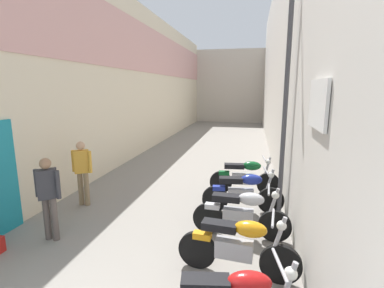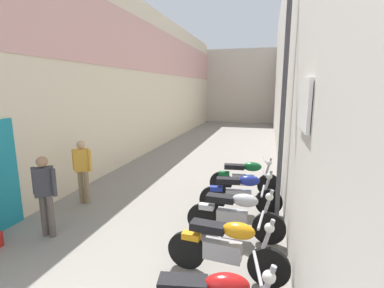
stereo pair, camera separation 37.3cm
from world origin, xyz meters
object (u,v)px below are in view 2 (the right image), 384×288
object	(u,v)px
motorcycle_third	(226,246)
motorcycle_fourth	(235,213)
pedestrian_further_down	(82,167)
motorcycle_fifth	(241,192)
pedestrian_mid_alley	(45,190)
motorcycle_sixth	(245,177)
street_lamp	(280,89)

from	to	relation	value
motorcycle_third	motorcycle_fourth	world-z (taller)	same
motorcycle_fourth	pedestrian_further_down	bearing A→B (deg)	168.82
pedestrian_further_down	motorcycle_fifth	bearing A→B (deg)	5.88
motorcycle_fifth	pedestrian_further_down	bearing A→B (deg)	-174.12
motorcycle_fourth	pedestrian_mid_alley	xyz separation A→B (m)	(-3.46, -0.82, 0.42)
motorcycle_sixth	street_lamp	size ratio (longest dim) A/B	0.39
motorcycle_third	pedestrian_mid_alley	size ratio (longest dim) A/B	1.18
motorcycle_fourth	pedestrian_mid_alley	distance (m)	3.58
motorcycle_fifth	motorcycle_sixth	distance (m)	1.18
motorcycle_third	pedestrian_mid_alley	xyz separation A→B (m)	(-3.46, 0.33, 0.42)
motorcycle_third	motorcycle_fifth	size ratio (longest dim) A/B	1.00
pedestrian_mid_alley	pedestrian_further_down	xyz separation A→B (m)	(-0.32, 1.57, 0.00)
motorcycle_fifth	street_lamp	size ratio (longest dim) A/B	0.39
street_lamp	motorcycle_third	bearing A→B (deg)	-107.08
motorcycle_fifth	motorcycle_third	bearing A→B (deg)	-90.00
street_lamp	motorcycle_sixth	bearing A→B (deg)	120.42
pedestrian_further_down	street_lamp	world-z (taller)	street_lamp
motorcycle_third	street_lamp	xyz separation A→B (m)	(0.70, 2.28, 2.28)
motorcycle_fourth	motorcycle_third	bearing A→B (deg)	-90.00
motorcycle_fourth	pedestrian_further_down	world-z (taller)	pedestrian_further_down
motorcycle_third	street_lamp	world-z (taller)	street_lamp
motorcycle_fourth	motorcycle_fifth	distance (m)	1.14
motorcycle_fourth	street_lamp	bearing A→B (deg)	58.03
motorcycle_fourth	pedestrian_mid_alley	bearing A→B (deg)	-166.59
motorcycle_fifth	pedestrian_mid_alley	size ratio (longest dim) A/B	1.18
motorcycle_third	pedestrian_mid_alley	world-z (taller)	pedestrian_mid_alley
motorcycle_sixth	pedestrian_further_down	world-z (taller)	pedestrian_further_down
motorcycle_fifth	pedestrian_further_down	size ratio (longest dim) A/B	1.18
motorcycle_fourth	street_lamp	world-z (taller)	street_lamp
motorcycle_fifth	pedestrian_mid_alley	bearing A→B (deg)	-150.45
motorcycle_third	motorcycle_sixth	size ratio (longest dim) A/B	1.00
motorcycle_sixth	motorcycle_fourth	bearing A→B (deg)	-90.00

